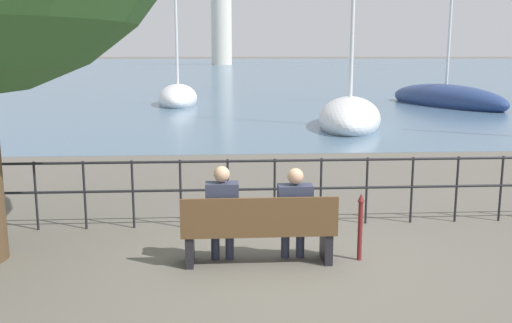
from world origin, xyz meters
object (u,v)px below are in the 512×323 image
object	(u,v)px
seated_person_left	(222,210)
sailboat_0	(350,117)
seated_person_right	(295,210)
sailboat_2	(178,98)
closed_umbrella	(360,223)
harbor_lighthouse	(221,13)
sailboat_4	(446,99)
park_bench	(259,231)

from	to	relation	value
seated_person_left	sailboat_0	bearing A→B (deg)	70.70
seated_person_right	sailboat_2	distance (m)	23.54
closed_umbrella	sailboat_2	world-z (taller)	sailboat_2
seated_person_right	harbor_lighthouse	bearing A→B (deg)	89.97
seated_person_left	harbor_lighthouse	bearing A→B (deg)	89.58
sailboat_4	seated_person_left	bearing A→B (deg)	-134.91
seated_person_right	sailboat_0	xyz separation A→B (m)	(3.86, 13.64, -0.33)
seated_person_right	sailboat_2	world-z (taller)	sailboat_2
seated_person_left	closed_umbrella	world-z (taller)	seated_person_left
seated_person_right	sailboat_4	world-z (taller)	sailboat_4
closed_umbrella	sailboat_4	bearing A→B (deg)	65.57
seated_person_left	sailboat_2	bearing A→B (deg)	95.25
seated_person_right	sailboat_0	bearing A→B (deg)	74.19
seated_person_left	sailboat_2	size ratio (longest dim) A/B	0.16
closed_umbrella	harbor_lighthouse	bearing A→B (deg)	90.34
closed_umbrella	sailboat_0	bearing A→B (deg)	77.55
seated_person_right	sailboat_2	size ratio (longest dim) A/B	0.15
harbor_lighthouse	park_bench	bearing A→B (deg)	-90.22
sailboat_2	harbor_lighthouse	bearing A→B (deg)	87.97
park_bench	seated_person_left	distance (m)	0.53
park_bench	seated_person_right	xyz separation A→B (m)	(0.46, 0.08, 0.23)
sailboat_2	sailboat_4	world-z (taller)	sailboat_4
closed_umbrella	sailboat_4	distance (m)	23.87
sailboat_0	sailboat_2	xyz separation A→B (m)	(-6.92, 9.70, -0.00)
closed_umbrella	sailboat_4	xyz separation A→B (m)	(9.87, 21.74, -0.14)
closed_umbrella	sailboat_0	size ratio (longest dim) A/B	0.10
seated_person_left	seated_person_right	xyz separation A→B (m)	(0.92, 0.00, -0.02)
sailboat_4	closed_umbrella	bearing A→B (deg)	-131.17
seated_person_left	seated_person_right	bearing A→B (deg)	0.04
sailboat_4	seated_person_right	bearing A→B (deg)	-133.00
seated_person_left	sailboat_4	xyz separation A→B (m)	(11.63, 21.73, -0.34)
park_bench	harbor_lighthouse	bearing A→B (deg)	89.78
park_bench	seated_person_right	size ratio (longest dim) A/B	1.58
seated_person_left	sailboat_0	size ratio (longest dim) A/B	0.14
sailboat_2	harbor_lighthouse	size ratio (longest dim) A/B	0.30
sailboat_4	harbor_lighthouse	distance (m)	113.02
sailboat_4	harbor_lighthouse	world-z (taller)	harbor_lighthouse
park_bench	sailboat_0	distance (m)	14.38
park_bench	harbor_lighthouse	size ratio (longest dim) A/B	0.07
seated_person_left	closed_umbrella	xyz separation A→B (m)	(1.76, -0.01, -0.20)
seated_person_left	park_bench	bearing A→B (deg)	-9.61
sailboat_0	sailboat_2	distance (m)	11.91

